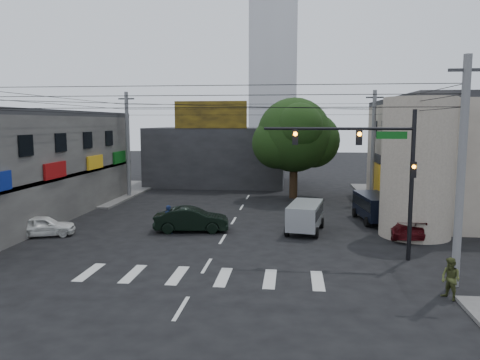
% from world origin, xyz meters
% --- Properties ---
extents(ground, '(160.00, 160.00, 0.00)m').
position_xyz_m(ground, '(0.00, 0.00, 0.00)').
color(ground, black).
rests_on(ground, ground).
extents(sidewalk_far_left, '(16.00, 16.00, 0.15)m').
position_xyz_m(sidewalk_far_left, '(-18.00, 18.00, 0.07)').
color(sidewalk_far_left, '#514F4C').
rests_on(sidewalk_far_left, ground).
extents(sidewalk_far_right, '(16.00, 16.00, 0.15)m').
position_xyz_m(sidewalk_far_right, '(18.00, 18.00, 0.07)').
color(sidewalk_far_right, '#514F4C').
rests_on(sidewalk_far_right, ground).
extents(corner_column, '(4.00, 4.00, 8.00)m').
position_xyz_m(corner_column, '(11.00, 4.00, 4.00)').
color(corner_column, gray).
rests_on(corner_column, ground).
extents(building_far, '(14.00, 10.00, 6.00)m').
position_xyz_m(building_far, '(-4.00, 26.00, 3.00)').
color(building_far, '#232326').
rests_on(building_far, ground).
extents(billboard, '(7.00, 0.30, 2.60)m').
position_xyz_m(billboard, '(-4.00, 21.10, 7.30)').
color(billboard, olive).
rests_on(billboard, building_far).
extents(tower_distant, '(9.00, 9.00, 44.00)m').
position_xyz_m(tower_distant, '(0.00, 70.00, 22.00)').
color(tower_distant, silver).
rests_on(tower_distant, ground).
extents(street_tree, '(6.40, 6.40, 8.70)m').
position_xyz_m(street_tree, '(4.00, 17.00, 5.47)').
color(street_tree, black).
rests_on(street_tree, ground).
extents(traffic_gantry, '(7.10, 0.35, 7.20)m').
position_xyz_m(traffic_gantry, '(7.82, -1.00, 4.83)').
color(traffic_gantry, black).
rests_on(traffic_gantry, ground).
extents(utility_pole_near_right, '(0.32, 0.32, 9.20)m').
position_xyz_m(utility_pole_near_right, '(10.50, -4.50, 4.60)').
color(utility_pole_near_right, '#59595B').
rests_on(utility_pole_near_right, ground).
extents(utility_pole_far_left, '(0.32, 0.32, 9.20)m').
position_xyz_m(utility_pole_far_left, '(-10.50, 16.00, 4.60)').
color(utility_pole_far_left, '#59595B').
rests_on(utility_pole_far_left, ground).
extents(utility_pole_far_right, '(0.32, 0.32, 9.20)m').
position_xyz_m(utility_pole_far_right, '(10.50, 16.00, 4.60)').
color(utility_pole_far_right, '#59595B').
rests_on(utility_pole_far_right, ground).
extents(dark_sedan, '(2.79, 4.91, 1.48)m').
position_xyz_m(dark_sedan, '(-2.16, 3.66, 0.74)').
color(dark_sedan, black).
rests_on(dark_sedan, ground).
extents(white_compact, '(3.67, 4.44, 1.21)m').
position_xyz_m(white_compact, '(-10.50, 1.55, 0.60)').
color(white_compact, white).
rests_on(white_compact, ground).
extents(maroon_sedan, '(2.27, 4.65, 1.30)m').
position_xyz_m(maroon_sedan, '(10.23, 3.96, 0.65)').
color(maroon_sedan, '#40090D').
rests_on(maroon_sedan, ground).
extents(silver_minivan, '(4.64, 3.06, 1.75)m').
position_xyz_m(silver_minivan, '(4.69, 4.31, 0.88)').
color(silver_minivan, '#999DA1').
rests_on(silver_minivan, ground).
extents(navy_van, '(4.95, 2.81, 1.82)m').
position_xyz_m(navy_van, '(9.31, 7.71, 0.91)').
color(navy_van, black).
rests_on(navy_van, ground).
extents(traffic_officer, '(0.90, 0.84, 1.70)m').
position_xyz_m(traffic_officer, '(-3.37, 3.00, 0.85)').
color(traffic_officer, '#111D3E').
rests_on(traffic_officer, ground).
extents(pedestrian_olive, '(1.32, 1.31, 1.60)m').
position_xyz_m(pedestrian_olive, '(9.81, -6.05, 0.80)').
color(pedestrian_olive, '#3E4520').
rests_on(pedestrian_olive, ground).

